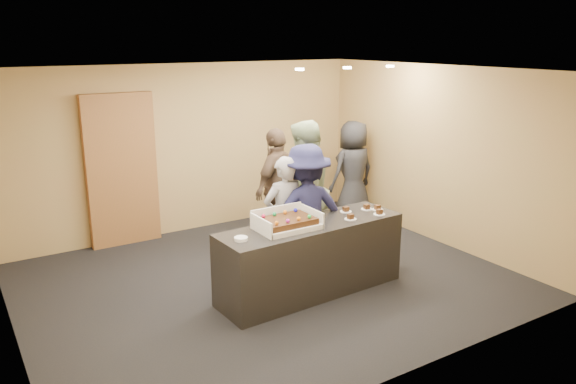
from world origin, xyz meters
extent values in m
plane|color=black|center=(0.00, 0.00, 0.00)|extent=(6.00, 6.00, 0.00)
plane|color=white|center=(0.00, 0.00, 2.70)|extent=(6.00, 6.00, 0.00)
cube|color=#A68050|center=(0.00, 2.50, 1.35)|extent=(6.00, 0.04, 2.70)
cube|color=#A68050|center=(0.00, -2.50, 1.35)|extent=(6.00, 0.04, 2.70)
cube|color=#A68050|center=(-3.00, 0.00, 1.35)|extent=(0.04, 5.00, 2.70)
cube|color=#A68050|center=(3.00, 0.00, 1.35)|extent=(0.04, 5.00, 2.70)
cube|color=black|center=(0.29, -0.55, 0.45)|extent=(2.43, 0.81, 0.90)
cube|color=brown|center=(-1.14, 2.41, 1.15)|extent=(1.05, 0.15, 2.31)
cube|color=white|center=(-0.06, -0.55, 0.93)|extent=(0.71, 0.49, 0.06)
cube|color=white|center=(-0.41, -0.55, 1.00)|extent=(0.02, 0.49, 0.19)
cube|color=white|center=(0.30, -0.55, 1.00)|extent=(0.02, 0.49, 0.19)
cube|color=white|center=(-0.06, -0.31, 1.01)|extent=(0.71, 0.02, 0.21)
cube|color=#371E0C|center=(-0.06, -0.55, 0.99)|extent=(0.62, 0.43, 0.07)
sphere|color=#C91748|center=(-0.29, -0.40, 1.05)|extent=(0.05, 0.05, 0.05)
sphere|color=#18944C|center=(-0.14, -0.40, 1.05)|extent=(0.05, 0.05, 0.05)
sphere|color=orange|center=(0.01, -0.40, 1.05)|extent=(0.05, 0.05, 0.05)
sphere|color=#1C1AE4|center=(0.16, -0.40, 1.05)|extent=(0.05, 0.05, 0.05)
sphere|color=orange|center=(-0.29, -0.70, 1.05)|extent=(0.05, 0.05, 0.05)
sphere|color=#BC28AF|center=(-0.14, -0.70, 1.05)|extent=(0.05, 0.05, 0.05)
sphere|color=orange|center=(0.01, -0.70, 1.05)|extent=(0.05, 0.05, 0.05)
sphere|color=green|center=(0.16, -0.70, 1.05)|extent=(0.05, 0.05, 0.05)
cylinder|color=white|center=(-0.71, -0.62, 0.92)|extent=(0.15, 0.15, 0.04)
cylinder|color=white|center=(0.79, -0.68, 0.90)|extent=(0.15, 0.15, 0.01)
cube|color=#371E0C|center=(0.79, -0.68, 0.94)|extent=(0.07, 0.06, 0.06)
cylinder|color=white|center=(0.94, -0.40, 0.90)|extent=(0.15, 0.15, 0.01)
cube|color=#371E0C|center=(0.94, -0.40, 0.94)|extent=(0.07, 0.06, 0.06)
cylinder|color=white|center=(1.23, -0.72, 0.90)|extent=(0.15, 0.15, 0.01)
cube|color=#371E0C|center=(1.23, -0.72, 0.94)|extent=(0.07, 0.06, 0.06)
cylinder|color=white|center=(1.23, -0.46, 0.90)|extent=(0.15, 0.15, 0.01)
cube|color=#371E0C|center=(1.23, -0.46, 0.94)|extent=(0.07, 0.06, 0.06)
cylinder|color=white|center=(1.34, -0.56, 0.90)|extent=(0.15, 0.15, 0.01)
cube|color=#371E0C|center=(1.34, -0.56, 0.94)|extent=(0.07, 0.06, 0.06)
imported|color=gray|center=(0.25, 0.01, 0.82)|extent=(0.60, 0.40, 1.64)
imported|color=#90A278|center=(0.81, 0.41, 1.00)|extent=(1.22, 1.15, 1.99)
imported|color=#1A1A3D|center=(0.51, -0.10, 0.89)|extent=(1.26, 0.87, 1.78)
imported|color=brown|center=(0.81, 1.10, 0.90)|extent=(1.14, 0.86, 1.81)
imported|color=black|center=(2.52, 1.44, 0.87)|extent=(0.87, 0.58, 1.74)
cylinder|color=#FFEAC6|center=(0.80, 0.50, 2.67)|extent=(0.12, 0.12, 0.03)
cylinder|color=#FFEAC6|center=(1.60, 0.50, 2.67)|extent=(0.12, 0.12, 0.03)
cylinder|color=#FFEAC6|center=(2.40, 0.50, 2.67)|extent=(0.12, 0.12, 0.03)
camera|label=1|loc=(-3.39, -5.87, 3.08)|focal=35.00mm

